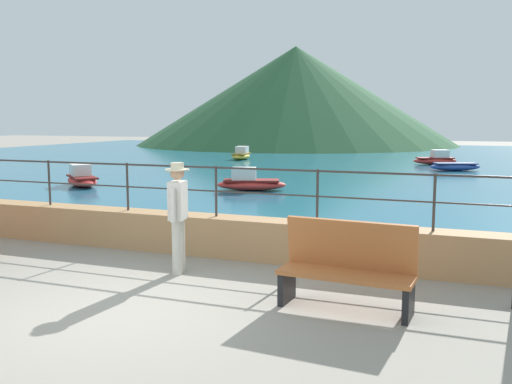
{
  "coord_description": "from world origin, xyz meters",
  "views": [
    {
      "loc": [
        4.08,
        -5.55,
        2.41
      ],
      "look_at": [
        0.57,
        3.7,
        1.1
      ],
      "focal_mm": 38.59,
      "sensor_mm": 36.0,
      "label": 1
    }
  ],
  "objects_px": {
    "boat_1": "(82,178)",
    "boat_2": "(250,182)",
    "boat_0": "(436,159)",
    "boat_3": "(241,155)",
    "person_walking": "(178,212)",
    "boat_4": "(455,166)",
    "bench_far": "(347,266)"
  },
  "relations": [
    {
      "from": "boat_2",
      "to": "boat_3",
      "type": "distance_m",
      "value": 14.34
    },
    {
      "from": "boat_1",
      "to": "boat_2",
      "type": "distance_m",
      "value": 6.11
    },
    {
      "from": "boat_0",
      "to": "boat_3",
      "type": "distance_m",
      "value": 10.98
    },
    {
      "from": "person_walking",
      "to": "boat_3",
      "type": "distance_m",
      "value": 24.08
    },
    {
      "from": "boat_1",
      "to": "bench_far",
      "type": "bearing_deg",
      "value": -38.86
    },
    {
      "from": "boat_4",
      "to": "person_walking",
      "type": "bearing_deg",
      "value": -100.96
    },
    {
      "from": "boat_0",
      "to": "boat_4",
      "type": "height_order",
      "value": "boat_0"
    },
    {
      "from": "bench_far",
      "to": "person_walking",
      "type": "bearing_deg",
      "value": 166.42
    },
    {
      "from": "boat_2",
      "to": "boat_4",
      "type": "relative_size",
      "value": 1.0
    },
    {
      "from": "person_walking",
      "to": "boat_0",
      "type": "xyz_separation_m",
      "value": [
        2.74,
        22.91,
        -0.65
      ]
    },
    {
      "from": "boat_2",
      "to": "boat_4",
      "type": "height_order",
      "value": "boat_2"
    },
    {
      "from": "boat_0",
      "to": "boat_3",
      "type": "bearing_deg",
      "value": -178.53
    },
    {
      "from": "boat_2",
      "to": "boat_4",
      "type": "distance_m",
      "value": 11.76
    },
    {
      "from": "person_walking",
      "to": "boat_3",
      "type": "xyz_separation_m",
      "value": [
        -8.23,
        22.63,
        -0.65
      ]
    },
    {
      "from": "bench_far",
      "to": "boat_0",
      "type": "relative_size",
      "value": 0.7
    },
    {
      "from": "person_walking",
      "to": "boat_2",
      "type": "bearing_deg",
      "value": 104.83
    },
    {
      "from": "bench_far",
      "to": "boat_4",
      "type": "xyz_separation_m",
      "value": [
        0.95,
        20.1,
        -0.3
      ]
    },
    {
      "from": "boat_0",
      "to": "boat_3",
      "type": "height_order",
      "value": "same"
    },
    {
      "from": "boat_1",
      "to": "boat_2",
      "type": "relative_size",
      "value": 0.95
    },
    {
      "from": "person_walking",
      "to": "boat_4",
      "type": "relative_size",
      "value": 0.71
    },
    {
      "from": "person_walking",
      "to": "boat_3",
      "type": "relative_size",
      "value": 0.73
    },
    {
      "from": "person_walking",
      "to": "boat_1",
      "type": "xyz_separation_m",
      "value": [
        -8.54,
        8.47,
        -0.65
      ]
    },
    {
      "from": "boat_1",
      "to": "boat_3",
      "type": "relative_size",
      "value": 0.98
    },
    {
      "from": "boat_2",
      "to": "boat_3",
      "type": "xyz_separation_m",
      "value": [
        -5.72,
        13.15,
        0.0
      ]
    },
    {
      "from": "boat_2",
      "to": "boat_1",
      "type": "bearing_deg",
      "value": -170.53
    },
    {
      "from": "boat_0",
      "to": "boat_2",
      "type": "distance_m",
      "value": 14.43
    },
    {
      "from": "boat_4",
      "to": "boat_2",
      "type": "bearing_deg",
      "value": -122.21
    },
    {
      "from": "bench_far",
      "to": "person_walking",
      "type": "xyz_separation_m",
      "value": [
        -2.81,
        0.68,
        0.42
      ]
    },
    {
      "from": "person_walking",
      "to": "boat_1",
      "type": "distance_m",
      "value": 12.04
    },
    {
      "from": "bench_far",
      "to": "person_walking",
      "type": "height_order",
      "value": "person_walking"
    },
    {
      "from": "boat_4",
      "to": "boat_0",
      "type": "bearing_deg",
      "value": 106.25
    },
    {
      "from": "person_walking",
      "to": "boat_0",
      "type": "bearing_deg",
      "value": 83.17
    }
  ]
}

